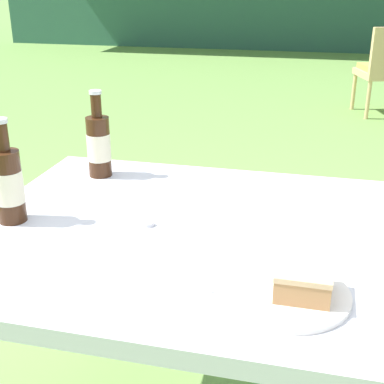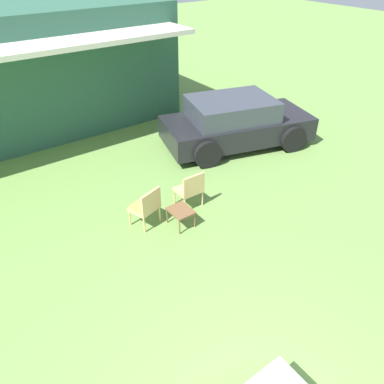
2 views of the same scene
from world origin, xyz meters
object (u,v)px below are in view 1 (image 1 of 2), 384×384
Objects in this scene: patio_table at (182,250)px; cake_on_plate at (294,287)px; cola_bottle_far at (8,184)px; cola_bottle_near at (99,144)px.

patio_table is 4.13× the size of cake_on_plate.
cake_on_plate is at bearing -14.49° from cola_bottle_far.
cake_on_plate is (0.27, -0.23, 0.08)m from patio_table.
cola_bottle_far is at bearing 165.51° from cake_on_plate.
cola_bottle_far is (-0.40, -0.06, 0.15)m from patio_table.
cola_bottle_near is at bearing 138.93° from cake_on_plate.
cola_bottle_near is (-0.59, 0.51, 0.07)m from cake_on_plate.
cola_bottle_near and cola_bottle_far have the same top height.
cola_bottle_far is at bearing -171.99° from patio_table.
patio_table is 3.93× the size of cola_bottle_far.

